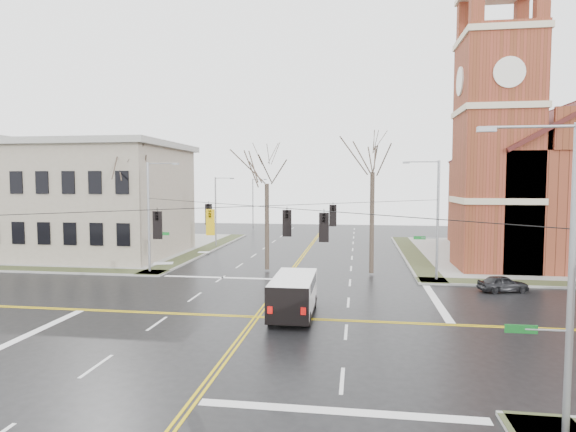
# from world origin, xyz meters

# --- Properties ---
(ground) EXTENTS (120.00, 120.00, 0.00)m
(ground) POSITION_xyz_m (0.00, 0.00, 0.00)
(ground) COLOR black
(ground) RESTS_ON ground
(sidewalks) EXTENTS (80.00, 80.00, 0.17)m
(sidewalks) POSITION_xyz_m (0.00, 0.00, 0.08)
(sidewalks) COLOR gray
(sidewalks) RESTS_ON ground
(road_markings) EXTENTS (100.00, 100.00, 0.01)m
(road_markings) POSITION_xyz_m (0.00, 0.00, 0.01)
(road_markings) COLOR gold
(road_markings) RESTS_ON ground
(church) EXTENTS (24.28, 27.48, 27.50)m
(church) POSITION_xyz_m (24.76, 24.78, 8.43)
(church) COLOR brown
(church) RESTS_ON ground
(civic_building_a) EXTENTS (18.00, 14.00, 11.00)m
(civic_building_a) POSITION_xyz_m (-22.00, 20.00, 5.50)
(civic_building_a) COLOR gray
(civic_building_a) RESTS_ON ground
(signal_pole_ne) EXTENTS (2.75, 0.22, 9.00)m
(signal_pole_ne) POSITION_xyz_m (11.32, 11.50, 4.95)
(signal_pole_ne) COLOR gray
(signal_pole_ne) RESTS_ON ground
(signal_pole_nw) EXTENTS (2.75, 0.22, 9.00)m
(signal_pole_nw) POSITION_xyz_m (-11.32, 11.50, 4.95)
(signal_pole_nw) COLOR gray
(signal_pole_nw) RESTS_ON ground
(signal_pole_se) EXTENTS (2.75, 0.22, 9.00)m
(signal_pole_se) POSITION_xyz_m (11.32, -11.50, 4.95)
(signal_pole_se) COLOR gray
(signal_pole_se) RESTS_ON ground
(span_wires) EXTENTS (23.02, 23.02, 0.03)m
(span_wires) POSITION_xyz_m (0.00, 0.00, 6.20)
(span_wires) COLOR black
(span_wires) RESTS_ON ground
(traffic_signals) EXTENTS (8.21, 8.26, 1.30)m
(traffic_signals) POSITION_xyz_m (-0.00, -0.67, 5.45)
(traffic_signals) COLOR black
(traffic_signals) RESTS_ON ground
(streetlight_north_a) EXTENTS (2.30, 0.20, 8.00)m
(streetlight_north_a) POSITION_xyz_m (-10.65, 28.00, 4.47)
(streetlight_north_a) COLOR gray
(streetlight_north_a) RESTS_ON ground
(streetlight_north_b) EXTENTS (2.30, 0.20, 8.00)m
(streetlight_north_b) POSITION_xyz_m (-10.65, 48.00, 4.47)
(streetlight_north_b) COLOR gray
(streetlight_north_b) RESTS_ON ground
(cargo_van) EXTENTS (2.35, 5.88, 2.22)m
(cargo_van) POSITION_xyz_m (2.00, 0.76, 1.31)
(cargo_van) COLOR white
(cargo_van) RESTS_ON ground
(parked_car_a) EXTENTS (3.55, 2.08, 1.13)m
(parked_car_a) POSITION_xyz_m (15.44, 8.50, 0.57)
(parked_car_a) COLOR black
(parked_car_a) RESTS_ON ground
(tree_nw_far) EXTENTS (4.00, 4.00, 11.18)m
(tree_nw_far) POSITION_xyz_m (-14.05, 13.94, 8.09)
(tree_nw_far) COLOR #3C3026
(tree_nw_far) RESTS_ON ground
(tree_nw_near) EXTENTS (4.00, 4.00, 10.88)m
(tree_nw_near) POSITION_xyz_m (-2.04, 13.79, 7.88)
(tree_nw_near) COLOR #3C3026
(tree_nw_near) RESTS_ON ground
(tree_ne) EXTENTS (4.00, 4.00, 12.25)m
(tree_ne) POSITION_xyz_m (6.67, 13.40, 8.86)
(tree_ne) COLOR #3C3026
(tree_ne) RESTS_ON ground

